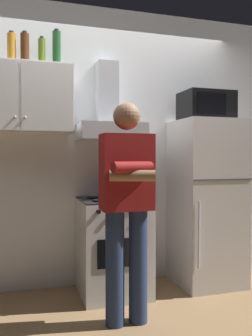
{
  "coord_description": "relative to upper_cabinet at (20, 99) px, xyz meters",
  "views": [
    {
      "loc": [
        -0.85,
        -2.85,
        1.23
      ],
      "look_at": [
        0.0,
        0.0,
        1.15
      ],
      "focal_mm": 37.93,
      "sensor_mm": 36.0,
      "label": 1
    }
  ],
  "objects": [
    {
      "name": "range_hood",
      "position": [
        0.8,
        0.0,
        -0.15
      ],
      "size": [
        0.6,
        0.44,
        0.75
      ],
      "color": "#B7BABF"
    },
    {
      "name": "person_standing",
      "position": [
        0.75,
        -0.73,
        -0.85
      ],
      "size": [
        0.38,
        0.33,
        1.64
      ],
      "color": "navy",
      "rests_on": "ground_plane"
    },
    {
      "name": "ground_plane",
      "position": [
        0.85,
        -0.37,
        -1.75
      ],
      "size": [
        7.0,
        7.0,
        0.0
      ],
      "primitive_type": "plane",
      "color": "olive"
    },
    {
      "name": "bottle_liquor_amber",
      "position": [
        -0.07,
        0.0,
        0.43
      ],
      "size": [
        0.07,
        0.07,
        0.27
      ],
      "color": "#B7721E",
      "rests_on": "upper_cabinet"
    },
    {
      "name": "upper_cabinet",
      "position": [
        0.0,
        0.0,
        0.0
      ],
      "size": [
        0.9,
        0.37,
        0.6
      ],
      "color": "silver"
    },
    {
      "name": "stove_oven",
      "position": [
        0.8,
        -0.13,
        -1.32
      ],
      "size": [
        0.6,
        0.62,
        0.87
      ],
      "color": "silver",
      "rests_on": "ground_plane"
    },
    {
      "name": "bottle_rum_dark",
      "position": [
        0.04,
        0.0,
        0.44
      ],
      "size": [
        0.07,
        0.07,
        0.28
      ],
      "color": "#47230F",
      "rests_on": "upper_cabinet"
    },
    {
      "name": "bottle_wine_green",
      "position": [
        0.32,
        0.03,
        0.46
      ],
      "size": [
        0.07,
        0.07,
        0.34
      ],
      "color": "#19471E",
      "rests_on": "upper_cabinet"
    },
    {
      "name": "back_wall_tiled",
      "position": [
        0.85,
        0.23,
        -0.4
      ],
      "size": [
        4.8,
        0.1,
        2.7
      ],
      "primitive_type": "cube",
      "color": "white",
      "rests_on": "ground_plane"
    },
    {
      "name": "bottle_olive_oil",
      "position": [
        0.19,
        0.03,
        0.42
      ],
      "size": [
        0.06,
        0.06,
        0.26
      ],
      "color": "#4C6B19",
      "rests_on": "upper_cabinet"
    },
    {
      "name": "microwave",
      "position": [
        1.75,
        -0.11,
        -0.01
      ],
      "size": [
        0.48,
        0.37,
        0.28
      ],
      "color": "black",
      "rests_on": "refrigerator"
    },
    {
      "name": "refrigerator",
      "position": [
        1.75,
        -0.12,
        -0.95
      ],
      "size": [
        0.6,
        0.62,
        1.6
      ],
      "color": "silver",
      "rests_on": "ground_plane"
    }
  ]
}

